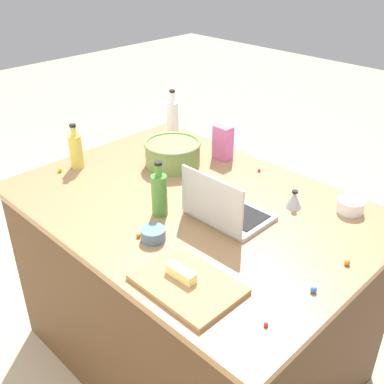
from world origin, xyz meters
The scene contains 19 objects.
ground_plane centered at (0.00, 0.00, 0.00)m, with size 12.00×12.00×0.00m, color #B7A88E.
island_counter centered at (0.00, 0.00, 0.45)m, with size 1.52×1.08×0.90m.
laptop centered at (-0.18, 0.01, 0.95)m, with size 0.31×0.23×0.22m.
mixing_bowl_large centered at (0.32, -0.19, 0.96)m, with size 0.27×0.27×0.12m.
bottle_oil centered at (0.63, 0.15, 0.99)m, with size 0.06×0.06×0.22m.
bottle_olive centered at (0.03, 0.15, 0.99)m, with size 0.06×0.06×0.23m.
bottle_vinegar centered at (0.57, -0.42, 1.01)m, with size 0.06×0.06×0.27m.
cutting_board centered at (-0.36, 0.38, 0.91)m, with size 0.33×0.24×0.02m, color #AD7F4C.
butter_stick_left centered at (-0.33, 0.38, 0.94)m, with size 0.11×0.04×0.04m, color #F4E58C.
ramekin_small centered at (-0.50, -0.40, 0.93)m, with size 0.11×0.11×0.05m, color white.
ramekin_medium centered at (-0.09, 0.29, 0.92)m, with size 0.09×0.09×0.05m, color slate.
kitchen_timer centered at (-0.32, -0.27, 0.94)m, with size 0.07×0.07×0.08m.
candy_bag centered at (0.20, -0.41, 0.99)m, with size 0.09×0.06×0.17m, color pink.
candy_0 centered at (0.64, 0.24, 0.91)m, with size 0.02×0.02×0.02m, color yellow.
candy_1 centered at (-0.02, -0.43, 0.91)m, with size 0.01×0.01×0.01m, color red.
candy_2 centered at (-0.64, 0.34, 0.91)m, with size 0.01×0.01×0.01m, color red.
candy_3 centered at (-0.66, 0.12, 0.91)m, with size 0.02×0.02×0.02m, color blue.
candy_4 centered at (-0.67, -0.08, 0.91)m, with size 0.02×0.02×0.02m, color orange.
candy_5 centered at (-0.04, 0.32, 0.91)m, with size 0.02×0.02×0.02m, color orange.
Camera 1 is at (-1.18, 1.18, 1.90)m, focal length 43.41 mm.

